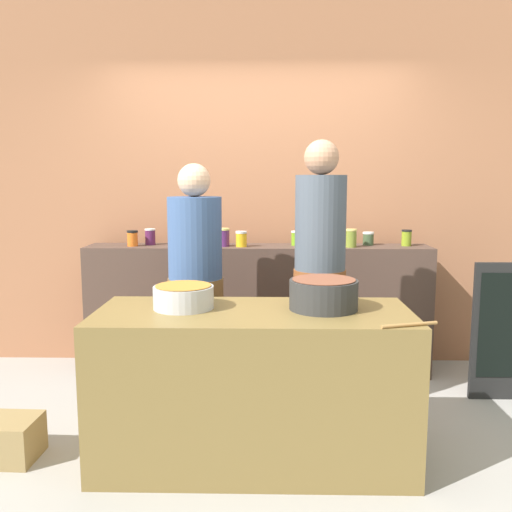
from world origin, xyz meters
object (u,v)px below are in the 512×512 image
at_px(preserve_jar_5, 296,238).
at_px(preserve_jar_7, 351,238).
at_px(chalkboard_sign, 508,331).
at_px(preserve_jar_0, 132,238).
at_px(cooking_pot_left, 184,297).
at_px(preserve_jar_1, 150,237).
at_px(cooking_pot_center, 324,294).
at_px(cook_with_tongs, 196,299).
at_px(wooden_spoon, 410,325).
at_px(preserve_jar_6, 333,237).
at_px(cook_in_cap, 319,293).
at_px(preserve_jar_2, 200,238).
at_px(preserve_jar_9, 406,238).
at_px(preserve_jar_3, 224,237).
at_px(preserve_jar_4, 241,239).
at_px(preserve_jar_8, 368,238).

relative_size(preserve_jar_5, preserve_jar_7, 0.82).
xyz_separation_m(preserve_jar_7, chalkboard_sign, (1.04, -0.46, -0.60)).
xyz_separation_m(preserve_jar_0, cooking_pot_left, (0.60, -1.30, -0.18)).
xyz_separation_m(preserve_jar_1, chalkboard_sign, (2.62, -0.57, -0.60)).
height_order(cooking_pot_center, cook_with_tongs, cook_with_tongs).
bearing_deg(cooking_pot_center, wooden_spoon, -42.60).
distance_m(preserve_jar_6, cook_in_cap, 0.85).
bearing_deg(preserve_jar_2, cooking_pot_left, -86.63).
distance_m(preserve_jar_2, preserve_jar_9, 1.63).
bearing_deg(preserve_jar_1, wooden_spoon, -47.15).
bearing_deg(preserve_jar_9, cook_with_tongs, -156.62).
relative_size(preserve_jar_3, preserve_jar_7, 1.01).
distance_m(preserve_jar_4, preserve_jar_8, 1.01).
bearing_deg(preserve_jar_0, cook_in_cap, -29.11).
xyz_separation_m(preserve_jar_4, cooking_pot_left, (-0.26, -1.28, -0.18)).
bearing_deg(cook_in_cap, preserve_jar_3, 130.98).
xyz_separation_m(preserve_jar_2, cook_in_cap, (0.87, -0.85, -0.26)).
height_order(preserve_jar_7, cooking_pot_left, preserve_jar_7).
bearing_deg(preserve_jar_2, preserve_jar_0, -171.87).
bearing_deg(preserve_jar_1, chalkboard_sign, -12.38).
bearing_deg(preserve_jar_5, chalkboard_sign, -21.20).
distance_m(preserve_jar_7, cooking_pot_left, 1.70).
relative_size(preserve_jar_9, chalkboard_sign, 0.13).
bearing_deg(preserve_jar_3, preserve_jar_0, -179.83).
relative_size(preserve_jar_1, preserve_jar_6, 0.90).
distance_m(cook_in_cap, chalkboard_sign, 1.42).
xyz_separation_m(preserve_jar_0, cooking_pot_center, (1.36, -1.31, -0.16)).
xyz_separation_m(preserve_jar_7, cooking_pot_center, (-0.34, -1.28, -0.17)).
relative_size(preserve_jar_6, chalkboard_sign, 0.15).
height_order(preserve_jar_5, cook_with_tongs, cook_with_tongs).
relative_size(preserve_jar_0, preserve_jar_4, 1.02).
xyz_separation_m(preserve_jar_4, preserve_jar_5, (0.43, 0.10, -0.00)).
bearing_deg(preserve_jar_0, cooking_pot_left, -65.38).
relative_size(preserve_jar_2, preserve_jar_9, 0.96).
bearing_deg(preserve_jar_0, preserve_jar_1, 36.23).
bearing_deg(preserve_jar_4, preserve_jar_3, 170.17).
xyz_separation_m(preserve_jar_2, cooking_pot_center, (0.84, -1.38, -0.16)).
bearing_deg(preserve_jar_5, preserve_jar_6, -13.68).
relative_size(preserve_jar_5, preserve_jar_9, 0.91).
bearing_deg(preserve_jar_6, wooden_spoon, -84.00).
distance_m(preserve_jar_0, preserve_jar_3, 0.72).
xyz_separation_m(preserve_jar_5, cooking_pot_center, (0.08, -1.39, -0.16)).
distance_m(preserve_jar_2, preserve_jar_7, 1.19).
distance_m(preserve_jar_1, preserve_jar_8, 1.74).
bearing_deg(preserve_jar_6, preserve_jar_0, -179.66).
xyz_separation_m(preserve_jar_1, preserve_jar_7, (1.58, -0.12, 0.01)).
distance_m(cooking_pot_center, cook_with_tongs, 1.06).
bearing_deg(preserve_jar_3, preserve_jar_1, 171.78).
distance_m(preserve_jar_8, cook_in_cap, 1.03).
relative_size(preserve_jar_2, preserve_jar_8, 1.16).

